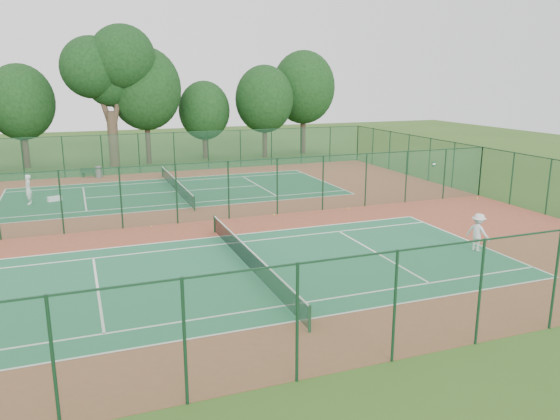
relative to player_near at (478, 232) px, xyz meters
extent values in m
plane|color=#2F5219|center=(-11.14, 10.31, -0.95)|extent=(120.00, 120.00, 0.00)
cube|color=brown|center=(-11.14, 10.31, -0.95)|extent=(40.00, 36.00, 0.01)
cube|color=#216843|center=(-11.14, 1.31, -0.94)|extent=(23.77, 10.97, 0.01)
cube|color=#1B5733|center=(-11.14, 19.31, -0.94)|extent=(23.77, 10.97, 0.01)
cube|color=#194B2F|center=(-11.14, 28.31, 0.80)|extent=(40.00, 0.02, 3.50)
cube|color=#12321D|center=(-11.14, 28.31, 2.51)|extent=(40.00, 0.05, 0.05)
cube|color=#184A2A|center=(-11.14, -7.69, 0.80)|extent=(40.00, 0.02, 3.50)
cube|color=#143721|center=(-11.14, -7.69, 2.51)|extent=(40.00, 0.05, 0.05)
cube|color=#184A2B|center=(8.86, 10.31, 0.80)|extent=(0.02, 36.00, 3.50)
cube|color=#153C23|center=(8.86, 10.31, 2.51)|extent=(0.05, 36.00, 0.05)
cube|color=#1A4E31|center=(-11.14, 10.31, 0.80)|extent=(40.00, 0.02, 3.50)
cube|color=#12311C|center=(-11.14, 10.31, 2.51)|extent=(40.00, 0.05, 0.05)
cylinder|color=#163D22|center=(-11.14, -5.09, -0.46)|extent=(0.10, 0.10, 0.97)
cylinder|color=#163D22|center=(-11.14, 7.71, -0.46)|extent=(0.10, 0.10, 0.97)
cube|color=black|center=(-11.14, 1.31, -0.47)|extent=(0.02, 12.80, 0.85)
cube|color=white|center=(-11.14, 1.31, -0.03)|extent=(0.04, 12.80, 0.06)
cylinder|color=#12311C|center=(-11.14, 12.91, -0.46)|extent=(0.10, 0.10, 0.97)
cylinder|color=#12311C|center=(-11.14, 25.71, -0.46)|extent=(0.10, 0.10, 0.97)
cube|color=black|center=(-11.14, 19.31, -0.47)|extent=(0.02, 12.80, 0.85)
cube|color=white|center=(-11.14, 19.31, -0.03)|extent=(0.04, 12.80, 0.06)
imported|color=silver|center=(0.00, 0.00, 0.00)|extent=(1.05, 1.36, 1.86)
imported|color=white|center=(-21.01, 18.68, 0.06)|extent=(0.55, 0.77, 1.98)
cylinder|color=slate|center=(-16.17, 27.38, -0.47)|extent=(0.54, 0.54, 0.94)
cube|color=black|center=(-17.41, 27.98, -0.74)|extent=(0.19, 0.36, 0.40)
cube|color=black|center=(-16.41, 27.60, -0.74)|extent=(0.19, 0.36, 0.40)
cube|color=black|center=(-16.91, 27.79, -0.52)|extent=(1.38, 0.83, 0.04)
cube|color=black|center=(-16.98, 27.63, -0.32)|extent=(1.26, 0.52, 0.40)
cube|color=white|center=(-19.47, 19.03, -0.77)|extent=(0.97, 0.62, 0.34)
sphere|color=#CCEB36|center=(-6.82, 10.10, -0.90)|extent=(0.07, 0.07, 0.07)
sphere|color=yellow|center=(-1.75, 9.99, -0.90)|extent=(0.07, 0.07, 0.07)
sphere|color=gold|center=(-14.23, 10.01, -0.91)|extent=(0.06, 0.06, 0.06)
cylinder|color=#3E2F21|center=(-14.46, 32.53, 1.64)|extent=(0.95, 0.95, 5.19)
cylinder|color=#3E2F21|center=(-15.23, 32.79, 5.53)|extent=(1.76, 0.52, 5.16)
cylinder|color=#3E2F21|center=(-13.68, 32.36, 5.79)|extent=(1.64, 0.48, 5.60)
sphere|color=black|center=(-15.84, 32.79, 8.13)|extent=(5.53, 5.53, 5.53)
sphere|color=black|center=(-13.16, 32.36, 8.99)|extent=(5.88, 5.88, 5.88)
sphere|color=black|center=(-14.28, 33.22, 6.83)|extent=(4.50, 4.50, 4.50)
camera|label=1|loc=(-17.96, -20.30, 7.32)|focal=35.00mm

